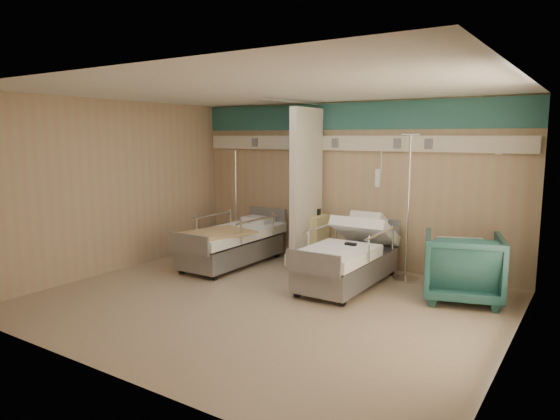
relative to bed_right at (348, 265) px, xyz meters
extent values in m
cube|color=gray|center=(-0.60, -1.30, -0.32)|extent=(6.00, 5.00, 0.00)
cube|color=tan|center=(-0.60, 1.20, 1.08)|extent=(6.00, 0.04, 2.80)
cube|color=tan|center=(-0.60, -3.80, 1.08)|extent=(6.00, 0.04, 2.80)
cube|color=tan|center=(-3.60, -1.30, 1.08)|extent=(0.04, 5.00, 2.80)
cube|color=tan|center=(2.40, -1.30, 1.08)|extent=(0.04, 5.00, 2.80)
cube|color=silver|center=(-0.60, -1.30, 2.48)|extent=(6.00, 5.00, 0.04)
cube|color=#2D6966|center=(-0.60, 1.18, 2.23)|extent=(6.00, 0.04, 0.45)
cube|color=beige|center=(-0.60, 1.15, 1.79)|extent=(5.88, 0.08, 0.25)
cylinder|color=silver|center=(-1.10, 0.30, 2.44)|extent=(0.03, 1.80, 0.03)
cube|color=beige|center=(-1.10, 0.65, 1.19)|extent=(0.12, 0.90, 2.35)
cube|color=#DCD189|center=(-1.15, 0.90, 0.11)|extent=(0.50, 0.48, 0.85)
imported|color=#1C4643|center=(1.59, 0.24, 0.15)|extent=(1.24, 1.26, 0.93)
cube|color=white|center=(1.56, 0.24, 0.65)|extent=(0.76, 0.72, 0.07)
cylinder|color=silver|center=(0.64, 0.74, -0.30)|extent=(0.40, 0.40, 0.03)
cylinder|color=silver|center=(0.64, 0.74, 0.80)|extent=(0.04, 0.04, 2.24)
cylinder|color=silver|center=(0.64, 0.74, 1.92)|extent=(0.27, 0.03, 0.03)
cylinder|color=silver|center=(-2.68, 0.73, -0.30)|extent=(0.35, 0.35, 0.03)
cylinder|color=silver|center=(-2.68, 0.73, 0.66)|extent=(0.03, 0.03, 1.95)
cylinder|color=silver|center=(-2.68, 0.73, 1.64)|extent=(0.23, 0.03, 0.03)
cube|color=black|center=(0.06, -0.05, 0.33)|extent=(0.17, 0.08, 0.04)
cube|color=tan|center=(-2.13, -0.46, 0.33)|extent=(1.06, 1.22, 0.04)
cube|color=black|center=(-1.12, 0.97, 0.59)|extent=(0.22, 0.16, 0.11)
cylinder|color=white|center=(-1.35, 1.04, 0.60)|extent=(0.11, 0.11, 0.14)
camera|label=1|loc=(3.11, -6.61, 1.90)|focal=32.00mm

